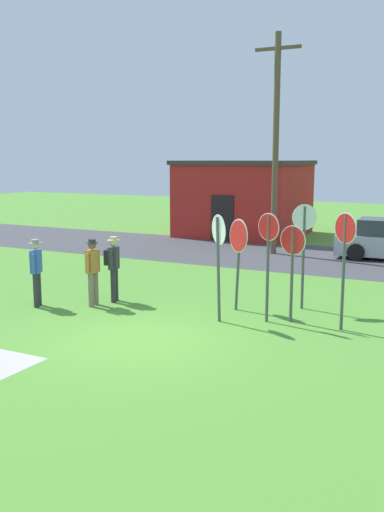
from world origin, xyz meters
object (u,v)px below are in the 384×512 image
stop_sign_far_back (219,250)px  stop_sign_nearest (268,250)px  person_in_teal (36,269)px  utility_pole (276,141)px  stop_sign_low_front (292,257)px  person_near_signs (93,268)px  person_in_dark_shirt (113,264)px  stop_sign_center_cluster (238,248)px  stop_sign_rear_right (344,252)px  stop_sign_rear_left (304,240)px

stop_sign_far_back → stop_sign_nearest: bearing=26.3°
stop_sign_far_back → person_in_teal: stop_sign_far_back is taller
utility_pole → stop_sign_nearest: utility_pole is taller
stop_sign_far_back → person_in_teal: 4.84m
stop_sign_low_front → person_near_signs: (-4.97, -0.88, -0.54)m
stop_sign_nearest → stop_sign_low_front: bearing=26.4°
stop_sign_low_front → stop_sign_far_back: stop_sign_far_back is taller
person_in_teal → stop_sign_far_back: bearing=10.0°
stop_sign_low_front → person_in_dark_shirt: (-4.77, -0.27, -0.52)m
person_in_teal → person_in_dark_shirt: same height
stop_sign_far_back → person_near_signs: (-3.46, -0.13, -0.71)m
stop_sign_far_back → stop_sign_center_cluster: size_ratio=1.09×
utility_pole → person_in_dark_shirt: (-1.22, -9.31, -3.40)m
stop_sign_low_front → stop_sign_center_cluster: stop_sign_center_cluster is taller
person_in_dark_shirt → stop_sign_nearest: bearing=0.3°
utility_pole → stop_sign_far_back: bearing=-78.3°
utility_pole → stop_sign_rear_right: (4.74, -9.14, -2.65)m
stop_sign_far_back → stop_sign_rear_right: stop_sign_rear_right is taller
stop_sign_rear_left → person_in_teal: 6.80m
stop_sign_center_cluster → stop_sign_low_front: bearing=-16.6°
person_in_dark_shirt → stop_sign_far_back: bearing=-8.3°
person_in_dark_shirt → stop_sign_low_front: bearing=3.3°
stop_sign_rear_left → stop_sign_nearest: bearing=-104.0°
utility_pole → stop_sign_nearest: size_ratio=3.32×
person_in_teal → person_near_signs: 1.43m
stop_sign_low_front → stop_sign_rear_right: (1.19, -0.11, 0.23)m
utility_pole → stop_sign_nearest: 10.14m
utility_pole → person_in_dark_shirt: size_ratio=4.86×
stop_sign_nearest → utility_pole: bearing=108.2°
person_in_teal → person_near_signs: (1.25, 0.70, 0.00)m
person_near_signs → person_in_teal: bearing=-150.9°
utility_pole → stop_sign_rear_left: 8.87m
stop_sign_rear_right → stop_sign_rear_left: (-1.30, 1.40, -0.00)m
stop_sign_rear_left → person_in_dark_shirt: stop_sign_rear_left is taller
stop_sign_low_front → person_near_signs: stop_sign_low_front is taller
stop_sign_low_front → person_in_teal: 6.44m
utility_pole → stop_sign_nearest: bearing=-71.8°
stop_sign_low_front → person_in_teal: bearing=-165.8°
stop_sign_rear_right → stop_sign_rear_left: stop_sign_rear_left is taller
stop_sign_center_cluster → person_in_dark_shirt: 3.37m
stop_sign_far_back → stop_sign_nearest: 1.13m
stop_sign_nearest → person_near_signs: 4.57m
stop_sign_center_cluster → person_near_signs: (-3.45, -1.34, -0.59)m
stop_sign_rear_left → stop_sign_center_cluster: (-1.41, -0.84, -0.18)m
stop_sign_far_back → stop_sign_rear_left: (1.40, 2.04, 0.06)m
person_in_teal → utility_pole: bearing=75.8°
person_in_dark_shirt → stop_sign_rear_right: bearing=1.6°
stop_sign_far_back → stop_sign_rear_right: size_ratio=0.96×
stop_sign_rear_right → stop_sign_center_cluster: 2.77m
utility_pole → stop_sign_nearest: (3.05, -9.29, -2.72)m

